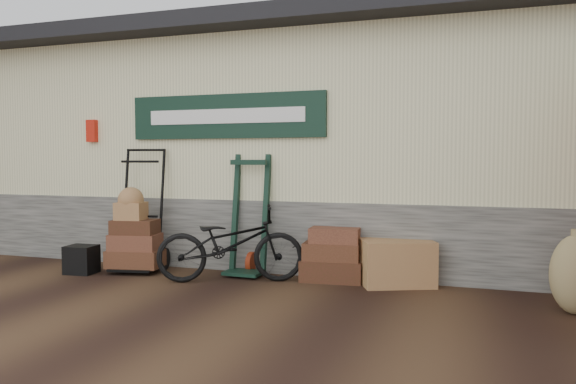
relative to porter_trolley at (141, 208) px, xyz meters
The scene contains 9 objects.
ground 1.72m from the porter_trolley, 26.56° to the right, with size 80.00×80.00×0.00m, color black.
station_building 2.60m from the porter_trolley, 56.55° to the left, with size 14.40×4.10×3.20m.
porter_trolley is the anchor object (origin of this frame).
green_barrow 1.43m from the porter_trolley, ahead, with size 0.53×0.45×1.47m, color black, non-canonical shape.
suitcase_stack 2.52m from the porter_trolley, ahead, with size 0.71×0.45×0.63m, color #3D2613, non-canonical shape.
wicker_hamper 3.27m from the porter_trolley, ahead, with size 0.78×0.51×0.51m, color brown.
black_trunk 0.95m from the porter_trolley, 142.27° to the right, with size 0.35×0.30×0.35m, color black.
bicycle 1.43m from the porter_trolley, 11.41° to the right, with size 1.69×0.59×0.98m, color black.
burlap_sack_left 4.97m from the porter_trolley, ahead, with size 0.46×0.39×0.73m, color olive.
Camera 1 is at (2.71, -5.45, 1.42)m, focal length 35.00 mm.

